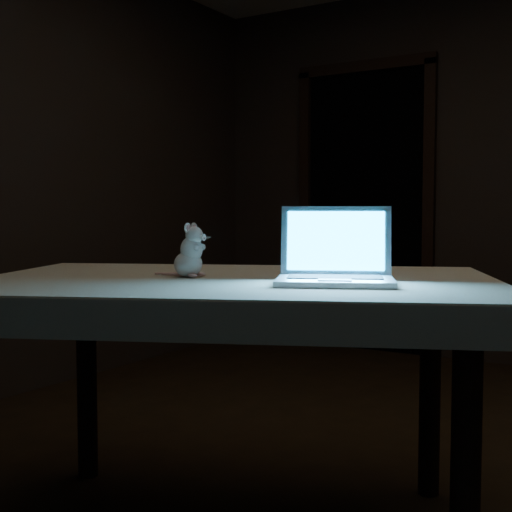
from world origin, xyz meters
The scene contains 6 objects.
floor centered at (0.00, 0.00, 0.00)m, with size 5.00×5.00×0.00m, color black.
doorway centered at (-1.10, 2.50, 1.06)m, with size 1.06×0.36×2.13m, color black, non-canonical shape.
table centered at (-0.30, -0.47, 0.40)m, with size 1.51×0.97×0.81m, color black, non-canonical shape.
tablecloth centered at (-0.30, -0.49, 0.76)m, with size 1.61×1.07×0.10m, color beige, non-canonical shape.
laptop centered at (0.04, -0.49, 0.93)m, with size 0.33×0.29×0.23m, color silver, non-canonical shape.
plush_mouse centered at (-0.45, -0.53, 0.90)m, with size 0.12×0.12×0.17m, color white, non-canonical shape.
Camera 1 is at (0.87, -2.26, 1.02)m, focal length 48.00 mm.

